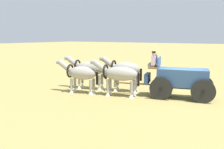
{
  "coord_description": "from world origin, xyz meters",
  "views": [
    {
      "loc": [
        -4.04,
        13.85,
        3.7
      ],
      "look_at": [
        4.35,
        0.99,
        1.2
      ],
      "focal_mm": 37.88,
      "sensor_mm": 36.0,
      "label": 1
    }
  ],
  "objects_px": {
    "draft_horse_rear_off": "(124,70)",
    "draft_horse_lead_off": "(89,69)",
    "draft_horse_rear_near": "(118,75)",
    "draft_horse_lead_near": "(80,74)",
    "show_wagon": "(179,78)"
  },
  "relations": [
    {
      "from": "draft_horse_rear_off",
      "to": "draft_horse_lead_off",
      "type": "height_order",
      "value": "draft_horse_rear_off"
    },
    {
      "from": "draft_horse_rear_near",
      "to": "draft_horse_rear_off",
      "type": "xyz_separation_m",
      "value": [
        0.31,
        -1.26,
        0.09
      ]
    },
    {
      "from": "draft_horse_rear_off",
      "to": "draft_horse_lead_near",
      "type": "height_order",
      "value": "draft_horse_rear_off"
    },
    {
      "from": "draft_horse_rear_near",
      "to": "draft_horse_rear_off",
      "type": "bearing_deg",
      "value": -76.42
    },
    {
      "from": "draft_horse_lead_near",
      "to": "draft_horse_lead_off",
      "type": "bearing_deg",
      "value": -76.13
    },
    {
      "from": "show_wagon",
      "to": "draft_horse_lead_near",
      "type": "height_order",
      "value": "show_wagon"
    },
    {
      "from": "show_wagon",
      "to": "draft_horse_rear_off",
      "type": "height_order",
      "value": "show_wagon"
    },
    {
      "from": "show_wagon",
      "to": "draft_horse_rear_near",
      "type": "distance_m",
      "value": 3.69
    },
    {
      "from": "show_wagon",
      "to": "draft_horse_rear_off",
      "type": "xyz_separation_m",
      "value": [
        3.65,
        0.27,
        0.2
      ]
    },
    {
      "from": "draft_horse_lead_near",
      "to": "draft_horse_lead_off",
      "type": "height_order",
      "value": "draft_horse_lead_off"
    },
    {
      "from": "show_wagon",
      "to": "draft_horse_rear_near",
      "type": "xyz_separation_m",
      "value": [
        3.35,
        1.54,
        0.12
      ]
    },
    {
      "from": "draft_horse_lead_off",
      "to": "draft_horse_rear_off",
      "type": "bearing_deg",
      "value": -165.52
    },
    {
      "from": "draft_horse_lead_near",
      "to": "draft_horse_lead_off",
      "type": "distance_m",
      "value": 1.31
    },
    {
      "from": "show_wagon",
      "to": "draft_horse_lead_off",
      "type": "distance_m",
      "value": 6.25
    },
    {
      "from": "draft_horse_rear_off",
      "to": "draft_horse_lead_off",
      "type": "relative_size",
      "value": 0.92
    }
  ]
}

